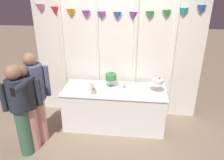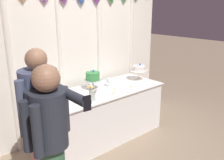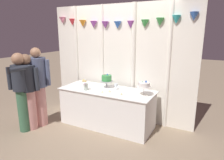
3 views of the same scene
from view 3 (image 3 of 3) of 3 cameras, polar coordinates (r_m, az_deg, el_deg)
The scene contains 14 objects.
ground_plane at distance 4.29m, azimuth -2.07°, elevation -13.19°, with size 24.00×24.00×0.00m, color gray.
draped_curtain at distance 4.42m, azimuth 1.78°, elevation 5.80°, with size 3.34×0.16×2.51m.
cake_table at distance 4.21m, azimuth -1.44°, elevation -7.87°, with size 1.94×0.78×0.78m.
cake_display_nearleft at distance 4.18m, azimuth -1.55°, elevation 0.35°, with size 0.26×0.26×0.30m.
cake_display_nearright at distance 3.72m, azimuth 9.13°, elevation -1.62°, with size 0.28×0.28×0.28m.
wine_glass at distance 4.03m, azimuth 1.13°, elevation -1.52°, with size 0.07×0.07×0.14m.
flower_vase at distance 4.05m, azimuth -7.56°, elevation -1.61°, with size 0.11×0.12×0.22m.
tealight_far_left at distance 4.25m, azimuth -7.46°, elevation -2.04°, with size 0.05×0.05×0.04m.
tealight_near_left at distance 3.88m, azimuth -2.78°, elevation -3.51°, with size 0.04×0.04×0.03m.
tealight_near_right at distance 3.91m, azimuth -0.71°, elevation -3.33°, with size 0.05×0.05×0.04m.
tealight_far_right at distance 3.74m, azimuth 2.72°, elevation -4.14°, with size 0.04×0.04×0.04m.
guest_man_dark_suit at distance 4.36m, azimuth -20.27°, elevation -1.15°, with size 0.49×0.47×1.63m.
guest_man_pink_jacket at distance 4.27m, azimuth -22.79°, elevation -2.51°, with size 0.50×0.41×1.53m.
guest_girl_blue_dress at distance 4.20m, azimuth -24.59°, elevation -2.20°, with size 0.41×0.54×1.56m.
Camera 3 is at (1.91, -3.31, 1.95)m, focal length 32.04 mm.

